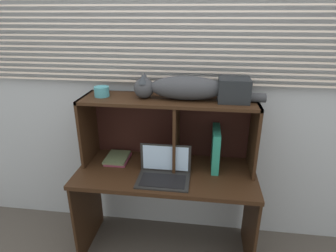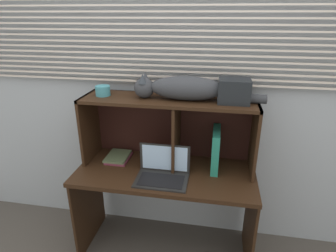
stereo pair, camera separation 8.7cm
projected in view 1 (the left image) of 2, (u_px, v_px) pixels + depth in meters
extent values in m
cube|color=#A8B3BF|center=(172.00, 87.00, 2.12)|extent=(4.40, 0.04, 2.50)
cube|color=silver|center=(171.00, 82.00, 2.05)|extent=(3.07, 0.02, 0.01)
cube|color=silver|center=(171.00, 77.00, 2.04)|extent=(3.07, 0.02, 0.01)
cube|color=silver|center=(171.00, 71.00, 2.02)|extent=(3.07, 0.02, 0.01)
cube|color=silver|center=(171.00, 66.00, 2.01)|extent=(3.07, 0.02, 0.01)
cube|color=silver|center=(171.00, 60.00, 1.99)|extent=(3.07, 0.02, 0.01)
cube|color=silver|center=(171.00, 54.00, 1.98)|extent=(3.07, 0.02, 0.01)
cube|color=silver|center=(171.00, 48.00, 1.96)|extent=(3.07, 0.02, 0.01)
cube|color=silver|center=(171.00, 42.00, 1.95)|extent=(3.07, 0.02, 0.01)
cube|color=silver|center=(171.00, 36.00, 1.93)|extent=(3.07, 0.02, 0.01)
cube|color=silver|center=(171.00, 30.00, 1.92)|extent=(3.07, 0.02, 0.01)
cube|color=silver|center=(171.00, 24.00, 1.90)|extent=(3.07, 0.02, 0.01)
cube|color=silver|center=(171.00, 18.00, 1.89)|extent=(3.07, 0.02, 0.01)
cube|color=silver|center=(171.00, 11.00, 1.87)|extent=(3.07, 0.02, 0.01)
cube|color=silver|center=(171.00, 5.00, 1.86)|extent=(3.07, 0.02, 0.01)
cube|color=black|center=(166.00, 173.00, 2.02)|extent=(1.27, 0.57, 0.03)
cube|color=black|center=(88.00, 206.00, 2.23)|extent=(0.02, 0.51, 0.69)
cube|color=black|center=(250.00, 221.00, 2.08)|extent=(0.02, 0.51, 0.69)
cube|color=black|center=(168.00, 100.00, 1.94)|extent=(1.22, 0.33, 0.02)
cube|color=black|center=(88.00, 128.00, 2.10)|extent=(0.02, 0.33, 0.50)
cube|color=black|center=(254.00, 137.00, 1.95)|extent=(0.02, 0.33, 0.50)
cube|color=black|center=(176.00, 134.00, 2.02)|extent=(0.02, 0.31, 0.48)
cube|color=black|center=(171.00, 124.00, 2.17)|extent=(1.22, 0.01, 0.50)
ellipsoid|color=#35383E|center=(187.00, 88.00, 1.89)|extent=(0.50, 0.17, 0.16)
sphere|color=#35383E|center=(144.00, 88.00, 1.93)|extent=(0.14, 0.14, 0.14)
cone|color=#323840|center=(142.00, 79.00, 1.87)|extent=(0.06, 0.06, 0.06)
cone|color=#373B42|center=(145.00, 77.00, 1.93)|extent=(0.06, 0.06, 0.06)
cylinder|color=#35383E|center=(241.00, 97.00, 1.86)|extent=(0.32, 0.06, 0.06)
cube|color=black|center=(164.00, 180.00, 1.89)|extent=(0.35, 0.24, 0.01)
cube|color=black|center=(166.00, 158.00, 1.96)|extent=(0.35, 0.01, 0.21)
cube|color=#ADD1F9|center=(166.00, 158.00, 1.95)|extent=(0.32, 0.00, 0.18)
cube|color=black|center=(163.00, 180.00, 1.88)|extent=(0.30, 0.16, 0.00)
cube|color=#23806B|center=(216.00, 148.00, 2.02)|extent=(0.05, 0.27, 0.29)
cube|color=brown|center=(118.00, 159.00, 2.16)|extent=(0.16, 0.22, 0.01)
cube|color=#566747|center=(117.00, 157.00, 2.16)|extent=(0.16, 0.22, 0.02)
cylinder|color=teal|center=(102.00, 92.00, 1.98)|extent=(0.10, 0.10, 0.07)
cube|color=black|center=(234.00, 90.00, 1.85)|extent=(0.20, 0.18, 0.16)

